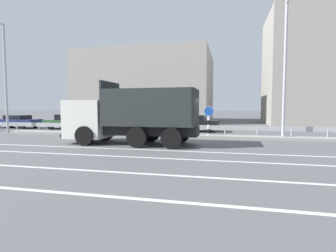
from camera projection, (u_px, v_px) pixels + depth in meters
name	position (u px, v px, depth m)	size (l,w,h in m)	color
ground_plane	(186.00, 143.00, 14.91)	(320.00, 320.00, 0.00)	#565659
lane_strip_0	(119.00, 149.00, 12.84)	(51.90, 0.16, 0.01)	silver
lane_strip_1	(102.00, 156.00, 11.04)	(51.90, 0.16, 0.01)	silver
lane_strip_2	(66.00, 169.00, 8.62)	(51.90, 0.16, 0.01)	silver
lane_strip_3	(15.00, 189.00, 6.55)	(51.90, 0.16, 0.01)	silver
median_island	(193.00, 136.00, 17.73)	(28.55, 1.10, 0.18)	gray
median_guardrail	(194.00, 128.00, 18.61)	(51.90, 0.09, 0.78)	#9EA0A5
dump_truck	(116.00, 121.00, 14.73)	(7.46, 2.76, 3.46)	silver
median_road_sign	(209.00, 121.00, 17.42)	(0.68, 0.16, 2.11)	white
street_lamp_0	(4.00, 72.00, 20.66)	(0.71, 2.38, 8.66)	#ADADB2
street_lamp_1	(286.00, 63.00, 16.04)	(0.71, 2.33, 8.53)	#ADADB2
parked_car_0	(17.00, 121.00, 25.75)	(4.91, 2.03, 1.27)	navy
parked_car_1	(70.00, 122.00, 24.53)	(4.69, 2.13, 1.38)	#335B33
parked_car_2	(129.00, 122.00, 23.11)	(4.53, 1.86, 1.46)	gray
parked_car_3	(194.00, 123.00, 22.11)	(4.30, 2.17, 1.39)	black
background_building_0	(148.00, 89.00, 38.46)	(17.99, 13.38, 9.59)	gray
background_building_1	(318.00, 69.00, 31.06)	(11.65, 9.52, 13.15)	gray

